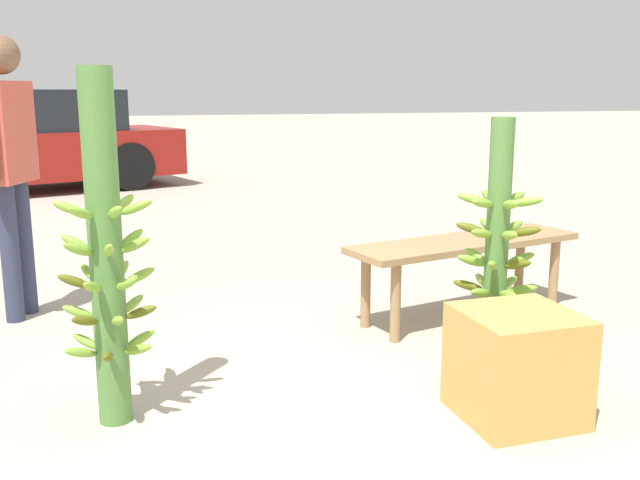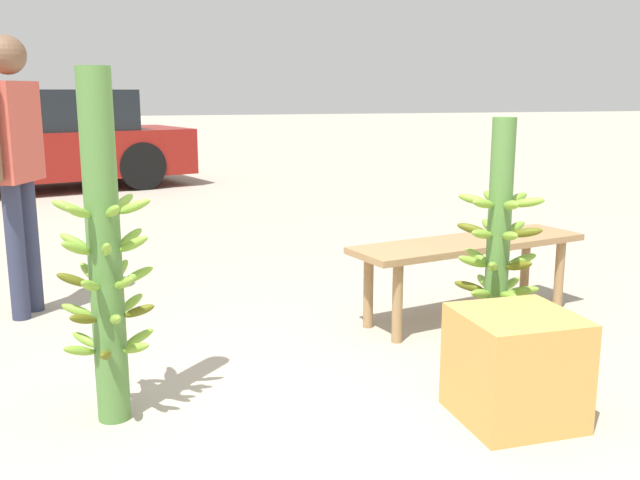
{
  "view_description": "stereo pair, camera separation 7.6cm",
  "coord_description": "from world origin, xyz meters",
  "px_view_note": "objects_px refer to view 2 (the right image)",
  "views": [
    {
      "loc": [
        -0.89,
        -2.6,
        1.4
      ],
      "look_at": [
        0.14,
        0.65,
        0.69
      ],
      "focal_mm": 40.0,
      "sensor_mm": 36.0,
      "label": 1
    },
    {
      "loc": [
        -0.81,
        -2.62,
        1.4
      ],
      "look_at": [
        0.14,
        0.65,
        0.69
      ],
      "focal_mm": 40.0,
      "sensor_mm": 36.0,
      "label": 2
    }
  ],
  "objects_px": {
    "parked_car": "(30,142)",
    "produce_crate": "(515,367)",
    "banana_stalk_center": "(498,252)",
    "banana_stalk_left": "(105,256)",
    "vendor_person": "(15,150)",
    "market_bench": "(469,251)"
  },
  "relations": [
    {
      "from": "parked_car",
      "to": "produce_crate",
      "type": "relative_size",
      "value": 10.01
    },
    {
      "from": "banana_stalk_center",
      "to": "parked_car",
      "type": "bearing_deg",
      "value": 110.57
    },
    {
      "from": "banana_stalk_left",
      "to": "parked_car",
      "type": "relative_size",
      "value": 0.31
    },
    {
      "from": "banana_stalk_left",
      "to": "banana_stalk_center",
      "type": "distance_m",
      "value": 1.88
    },
    {
      "from": "banana_stalk_left",
      "to": "parked_car",
      "type": "bearing_deg",
      "value": 97.65
    },
    {
      "from": "vendor_person",
      "to": "produce_crate",
      "type": "bearing_deg",
      "value": 66.87
    },
    {
      "from": "banana_stalk_left",
      "to": "produce_crate",
      "type": "relative_size",
      "value": 3.15
    },
    {
      "from": "banana_stalk_left",
      "to": "produce_crate",
      "type": "bearing_deg",
      "value": -16.17
    },
    {
      "from": "banana_stalk_left",
      "to": "market_bench",
      "type": "bearing_deg",
      "value": 21.45
    },
    {
      "from": "vendor_person",
      "to": "market_bench",
      "type": "relative_size",
      "value": 1.07
    },
    {
      "from": "parked_car",
      "to": "vendor_person",
      "type": "bearing_deg",
      "value": 167.57
    },
    {
      "from": "banana_stalk_center",
      "to": "produce_crate",
      "type": "xyz_separation_m",
      "value": [
        -0.2,
        -0.53,
        -0.38
      ]
    },
    {
      "from": "market_bench",
      "to": "vendor_person",
      "type": "bearing_deg",
      "value": 149.51
    },
    {
      "from": "banana_stalk_left",
      "to": "banana_stalk_center",
      "type": "xyz_separation_m",
      "value": [
        1.87,
        0.05,
        -0.11
      ]
    },
    {
      "from": "banana_stalk_center",
      "to": "vendor_person",
      "type": "bearing_deg",
      "value": 145.57
    },
    {
      "from": "banana_stalk_center",
      "to": "market_bench",
      "type": "xyz_separation_m",
      "value": [
        0.27,
        0.79,
        -0.19
      ]
    },
    {
      "from": "market_bench",
      "to": "produce_crate",
      "type": "height_order",
      "value": "market_bench"
    },
    {
      "from": "parked_car",
      "to": "banana_stalk_center",
      "type": "bearing_deg",
      "value": -176.84
    },
    {
      "from": "produce_crate",
      "to": "banana_stalk_left",
      "type": "bearing_deg",
      "value": 163.83
    },
    {
      "from": "produce_crate",
      "to": "vendor_person",
      "type": "bearing_deg",
      "value": 135.2
    },
    {
      "from": "market_bench",
      "to": "parked_car",
      "type": "xyz_separation_m",
      "value": [
        -3.19,
        7.01,
        0.26
      ]
    },
    {
      "from": "vendor_person",
      "to": "market_bench",
      "type": "bearing_deg",
      "value": 93.96
    }
  ]
}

